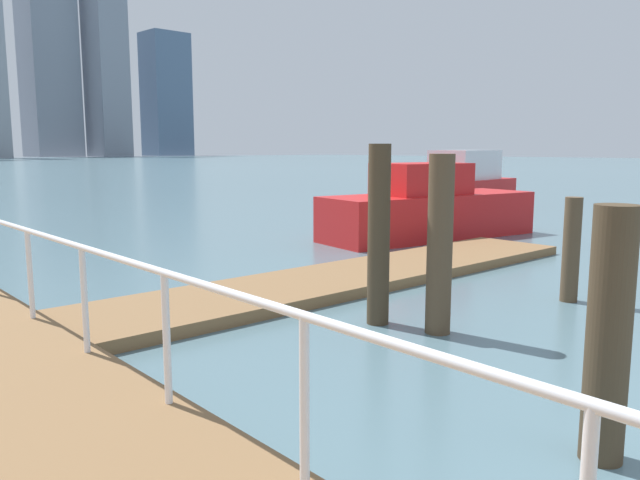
% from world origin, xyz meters
% --- Properties ---
extents(ground_plane, '(300.00, 300.00, 0.00)m').
position_xyz_m(ground_plane, '(0.00, 20.00, 0.00)').
color(ground_plane, slate).
extents(floating_dock, '(11.42, 2.00, 0.18)m').
position_xyz_m(floating_dock, '(2.21, 8.54, 0.09)').
color(floating_dock, olive).
rests_on(floating_dock, ground_plane).
extents(boardwalk_railing, '(0.06, 21.64, 1.08)m').
position_xyz_m(boardwalk_railing, '(-3.15, 7.49, 1.24)').
color(boardwalk_railing, white).
rests_on(boardwalk_railing, boardwalk).
extents(dock_piling_1, '(0.30, 0.30, 2.45)m').
position_xyz_m(dock_piling_1, '(0.76, 6.40, 1.23)').
color(dock_piling_1, '#473826').
rests_on(dock_piling_1, ground_plane).
extents(dock_piling_2, '(0.33, 0.33, 2.32)m').
position_xyz_m(dock_piling_2, '(1.02, 5.57, 1.16)').
color(dock_piling_2, brown).
rests_on(dock_piling_2, ground_plane).
extents(dock_piling_3, '(0.26, 0.26, 1.65)m').
position_xyz_m(dock_piling_3, '(3.93, 5.25, 0.82)').
color(dock_piling_3, brown).
rests_on(dock_piling_3, ground_plane).
extents(dock_piling_4, '(0.33, 0.33, 1.99)m').
position_xyz_m(dock_piling_4, '(-0.73, 2.65, 0.99)').
color(dock_piling_4, '#473826').
rests_on(dock_piling_4, ground_plane).
extents(moored_boat_1, '(6.38, 2.84, 2.00)m').
position_xyz_m(moored_boat_1, '(7.84, 11.18, 0.76)').
color(moored_boat_1, red).
rests_on(moored_boat_1, ground_plane).
extents(moored_boat_2, '(7.64, 2.97, 2.31)m').
position_xyz_m(moored_boat_2, '(15.18, 15.71, 0.86)').
color(moored_boat_2, red).
rests_on(moored_boat_2, ground_plane).
extents(skyline_tower_5, '(13.16, 13.13, 46.05)m').
position_xyz_m(skyline_tower_5, '(55.86, 181.37, 23.03)').
color(skyline_tower_5, gray).
rests_on(skyline_tower_5, ground_plane).
extents(skyline_tower_6, '(9.83, 11.26, 56.51)m').
position_xyz_m(skyline_tower_6, '(69.39, 174.94, 28.26)').
color(skyline_tower_6, gray).
rests_on(skyline_tower_6, ground_plane).
extents(skyline_tower_7, '(12.87, 11.26, 37.21)m').
position_xyz_m(skyline_tower_7, '(90.13, 179.54, 18.61)').
color(skyline_tower_7, slate).
rests_on(skyline_tower_7, ground_plane).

